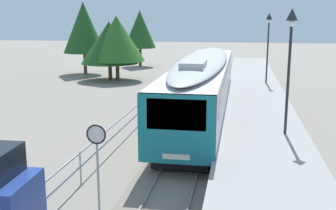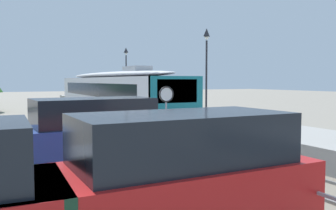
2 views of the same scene
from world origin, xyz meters
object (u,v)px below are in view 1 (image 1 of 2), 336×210
Objects in this scene: platform_lamp_far_end at (268,35)px; speed_limit_sign at (97,146)px; platform_lamp_mid_platform at (290,48)px; commuter_train at (203,82)px.

platform_lamp_far_end is 22.52m from speed_limit_sign.
platform_lamp_mid_platform reaches higher than speed_limit_sign.
commuter_train reaches higher than speed_limit_sign.
platform_lamp_far_end is (0.00, 14.68, 0.00)m from platform_lamp_mid_platform.
platform_lamp_mid_platform is 14.68m from platform_lamp_far_end.
commuter_train is at bearing -116.41° from platform_lamp_far_end.
platform_lamp_far_end is at bearing 74.08° from speed_limit_sign.
platform_lamp_mid_platform reaches higher than commuter_train.
speed_limit_sign is at bearing -105.92° from platform_lamp_far_end.
speed_limit_sign is (-6.14, -21.52, -2.50)m from platform_lamp_far_end.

